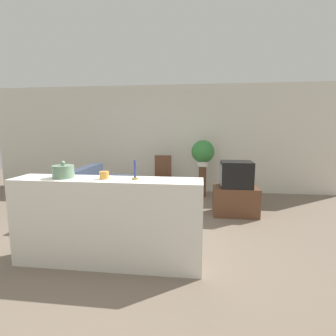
{
  "coord_description": "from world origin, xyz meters",
  "views": [
    {
      "loc": [
        1.07,
        -3.29,
        1.59
      ],
      "look_at": [
        0.45,
        1.71,
        0.85
      ],
      "focal_mm": 28.0,
      "sensor_mm": 36.0,
      "label": 1
    }
  ],
  "objects_px": {
    "couch": "(98,197)",
    "television": "(236,174)",
    "potted_plant": "(203,152)",
    "decorative_bowl": "(63,171)",
    "wooden_chair": "(162,175)"
  },
  "relations": [
    {
      "from": "couch",
      "to": "television",
      "type": "distance_m",
      "value": 2.67
    },
    {
      "from": "wooden_chair",
      "to": "decorative_bowl",
      "type": "distance_m",
      "value": 3.26
    },
    {
      "from": "television",
      "to": "potted_plant",
      "type": "height_order",
      "value": "potted_plant"
    },
    {
      "from": "couch",
      "to": "potted_plant",
      "type": "bearing_deg",
      "value": 36.01
    },
    {
      "from": "couch",
      "to": "television",
      "type": "height_order",
      "value": "television"
    },
    {
      "from": "potted_plant",
      "to": "decorative_bowl",
      "type": "relative_size",
      "value": 2.49
    },
    {
      "from": "couch",
      "to": "potted_plant",
      "type": "height_order",
      "value": "potted_plant"
    },
    {
      "from": "potted_plant",
      "to": "television",
      "type": "bearing_deg",
      "value": -64.68
    },
    {
      "from": "television",
      "to": "potted_plant",
      "type": "distance_m",
      "value": 1.45
    },
    {
      "from": "wooden_chair",
      "to": "potted_plant",
      "type": "xyz_separation_m",
      "value": [
        0.93,
        0.19,
        0.52
      ]
    },
    {
      "from": "couch",
      "to": "potted_plant",
      "type": "distance_m",
      "value": 2.6
    },
    {
      "from": "couch",
      "to": "decorative_bowl",
      "type": "distance_m",
      "value": 2.06
    },
    {
      "from": "couch",
      "to": "decorative_bowl",
      "type": "xyz_separation_m",
      "value": [
        0.37,
        -1.86,
        0.8
      ]
    },
    {
      "from": "television",
      "to": "potted_plant",
      "type": "bearing_deg",
      "value": 115.32
    },
    {
      "from": "television",
      "to": "decorative_bowl",
      "type": "bearing_deg",
      "value": -137.76
    }
  ]
}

